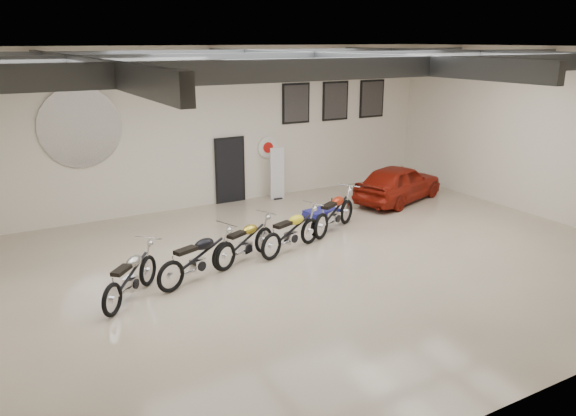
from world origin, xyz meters
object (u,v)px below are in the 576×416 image
go_kart (330,208)px  vintage_car (398,183)px  motorcycle_black (198,257)px  motorcycle_yellow (291,231)px  motorcycle_silver (130,275)px  banner_stand (277,173)px  motorcycle_red (334,211)px  motorcycle_gold (245,240)px

go_kart → vintage_car: bearing=-1.9°
motorcycle_black → motorcycle_yellow: (2.69, 0.55, -0.01)m
motorcycle_silver → go_kart: size_ratio=1.21×
motorcycle_silver → vintage_car: vintage_car is taller
banner_stand → go_kart: size_ratio=1.04×
motorcycle_silver → go_kart: motorcycle_silver is taller
banner_stand → motorcycle_yellow: bearing=-109.9°
motorcycle_red → banner_stand: bearing=57.7°
go_kart → motorcycle_yellow: bearing=-152.6°
motorcycle_gold → motorcycle_red: motorcycle_red is taller
go_kart → vintage_car: size_ratio=0.47×
motorcycle_yellow → vintage_car: vintage_car is taller
motorcycle_black → go_kart: 5.64m
motorcycle_yellow → motorcycle_red: bearing=3.3°
motorcycle_gold → motorcycle_red: size_ratio=0.91×
motorcycle_red → motorcycle_yellow: bearing=174.0°
motorcycle_black → motorcycle_red: motorcycle_red is taller
motorcycle_gold → motorcycle_yellow: size_ratio=0.95×
motorcycle_yellow → motorcycle_red: size_ratio=0.96×
motorcycle_silver → motorcycle_yellow: (4.24, 0.76, 0.01)m
motorcycle_black → motorcycle_silver: bearing=167.6°
banner_stand → motorcycle_silver: (-6.27, -5.25, -0.35)m
banner_stand → motorcycle_red: 3.72m
motorcycle_red → motorcycle_silver: bearing=165.1°
motorcycle_black → vintage_car: bearing=-0.8°
motorcycle_gold → vintage_car: bearing=-5.8°
motorcycle_red → vintage_car: bearing=-6.5°
motorcycle_yellow → go_kart: bearing=17.7°
motorcycle_black → motorcycle_gold: (1.41, 0.55, -0.04)m
motorcycle_yellow → motorcycle_black: bearing=171.7°
motorcycle_gold → motorcycle_red: bearing=-10.4°
banner_stand → motorcycle_red: bearing=-88.6°
motorcycle_red → go_kart: 1.23m
motorcycle_black → vintage_car: 8.57m
vintage_car → motorcycle_silver: bearing=88.6°
motorcycle_silver → motorcycle_black: bearing=-39.0°
banner_stand → motorcycle_gold: (-3.32, -4.49, -0.37)m
banner_stand → vintage_car: banner_stand is taller
banner_stand → motorcycle_red: banner_stand is taller
motorcycle_black → motorcycle_gold: motorcycle_black is taller
motorcycle_red → go_kart: bearing=32.6°
motorcycle_gold → motorcycle_black: bearing=176.7°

